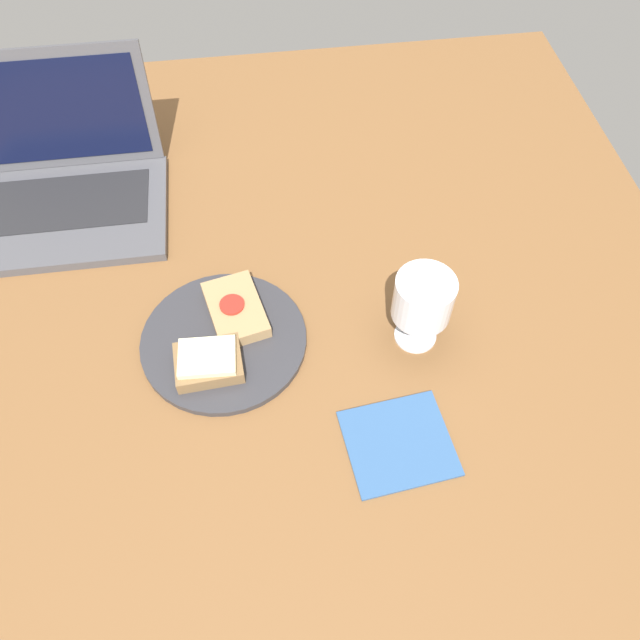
# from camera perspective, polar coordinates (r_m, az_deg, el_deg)

# --- Properties ---
(wooden_table) EXTENTS (1.40, 1.40, 0.03)m
(wooden_table) POSITION_cam_1_polar(r_m,az_deg,el_deg) (0.97, -5.76, -0.13)
(wooden_table) COLOR brown
(wooden_table) RESTS_ON ground
(plate) EXTENTS (0.25, 0.25, 0.01)m
(plate) POSITION_cam_1_polar(r_m,az_deg,el_deg) (0.93, -8.78, -1.85)
(plate) COLOR #333338
(plate) RESTS_ON wooden_table
(sandwich_with_tomato) EXTENTS (0.10, 0.13, 0.03)m
(sandwich_with_tomato) POSITION_cam_1_polar(r_m,az_deg,el_deg) (0.95, -7.75, 1.19)
(sandwich_with_tomato) COLOR #A88456
(sandwich_with_tomato) RESTS_ON plate
(sandwich_with_cheese) EXTENTS (0.10, 0.08, 0.03)m
(sandwich_with_cheese) POSITION_cam_1_polar(r_m,az_deg,el_deg) (0.89, -10.18, -3.76)
(sandwich_with_cheese) COLOR brown
(sandwich_with_cheese) RESTS_ON plate
(wine_glass) EXTENTS (0.08, 0.08, 0.13)m
(wine_glass) POSITION_cam_1_polar(r_m,az_deg,el_deg) (0.87, 9.38, 1.69)
(wine_glass) COLOR white
(wine_glass) RESTS_ON wooden_table
(laptop) EXTENTS (0.34, 0.28, 0.22)m
(laptop) POSITION_cam_1_polar(r_m,az_deg,el_deg) (1.17, -22.48, 11.64)
(laptop) COLOR #4C4C51
(laptop) RESTS_ON wooden_table
(napkin) EXTENTS (0.15, 0.14, 0.00)m
(napkin) POSITION_cam_1_polar(r_m,az_deg,el_deg) (0.86, 7.19, -11.09)
(napkin) COLOR #33598C
(napkin) RESTS_ON wooden_table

